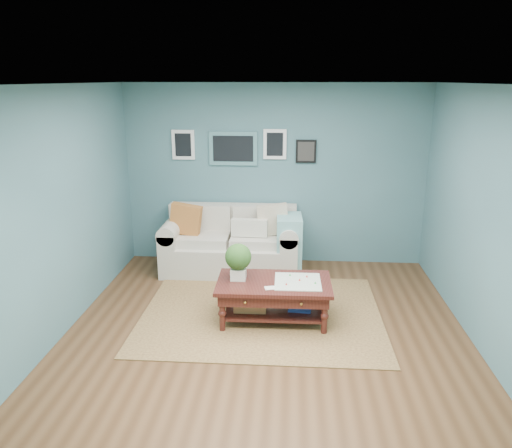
{
  "coord_description": "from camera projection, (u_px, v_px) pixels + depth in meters",
  "views": [
    {
      "loc": [
        0.25,
        -4.91,
        2.75
      ],
      "look_at": [
        -0.17,
        1.0,
        1.02
      ],
      "focal_mm": 35.0,
      "sensor_mm": 36.0,
      "label": 1
    }
  ],
  "objects": [
    {
      "name": "coffee_table",
      "position": [
        268.0,
        288.0,
        5.8
      ],
      "size": [
        1.33,
        0.79,
        0.92
      ],
      "rotation": [
        0.0,
        0.0,
        0.01
      ],
      "color": "black",
      "rests_on": "ground"
    },
    {
      "name": "room_shell",
      "position": [
        265.0,
        218.0,
        5.16
      ],
      "size": [
        5.0,
        5.02,
        2.7
      ],
      "color": "brown",
      "rests_on": "ground"
    },
    {
      "name": "area_rug",
      "position": [
        262.0,
        313.0,
        6.07
      ],
      "size": [
        2.87,
        2.29,
        0.01
      ],
      "primitive_type": "cube",
      "color": "brown",
      "rests_on": "ground"
    },
    {
      "name": "loveseat",
      "position": [
        237.0,
        243.0,
        7.35
      ],
      "size": [
        2.02,
        0.92,
        1.04
      ],
      "color": "beige",
      "rests_on": "ground"
    }
  ]
}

